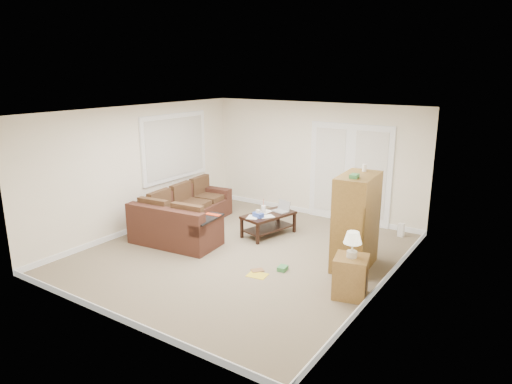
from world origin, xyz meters
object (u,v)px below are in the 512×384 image
Objects in this scene: tv_armoire at (356,221)px; side_cabinet at (351,273)px; sectional_sofa at (184,218)px; coffee_table at (269,223)px.

tv_armoire is 1.71× the size of side_cabinet.
side_cabinet is at bearing -75.37° from tv_armoire.
tv_armoire reaches higher than sectional_sofa.
sectional_sofa is 2.63× the size of side_cabinet.
side_cabinet is at bearing -18.54° from coffee_table.
side_cabinet is at bearing -16.36° from sectional_sofa.
sectional_sofa is at bearing 155.67° from side_cabinet.
sectional_sofa is 3.51m from tv_armoire.
coffee_table is (1.51, 0.81, -0.06)m from sectional_sofa.
side_cabinet is (3.81, -0.69, 0.05)m from sectional_sofa.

